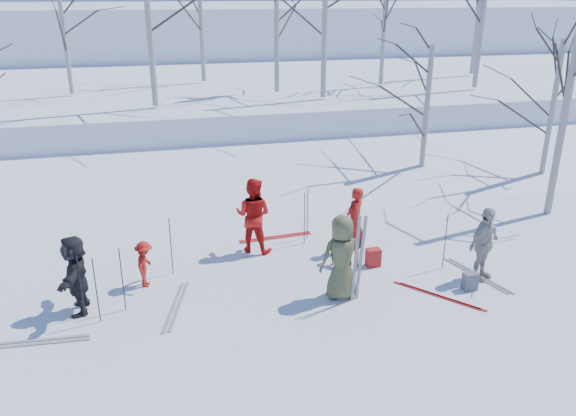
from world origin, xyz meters
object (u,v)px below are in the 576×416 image
object	(u,v)px
skier_red_north	(354,220)
skier_cream_east	(484,244)
backpack_dark	(355,239)
skier_redor_behind	(253,215)
skier_olive_center	(341,257)
dog	(340,255)
skier_red_seated	(145,264)
skier_grey_west	(76,274)
backpack_grey	(470,281)
backpack_red	(373,257)

from	to	relation	value
skier_red_north	skier_cream_east	world-z (taller)	skier_cream_east
backpack_dark	skier_redor_behind	bearing A→B (deg)	171.09
skier_olive_center	dog	size ratio (longest dim) A/B	2.88
skier_red_seated	skier_cream_east	xyz separation A→B (m)	(7.11, -1.45, 0.32)
skier_cream_east	skier_red_north	bearing A→B (deg)	112.72
skier_grey_west	backpack_grey	world-z (taller)	skier_grey_west
dog	skier_redor_behind	bearing A→B (deg)	-81.64
skier_cream_east	skier_grey_west	world-z (taller)	skier_cream_east
skier_redor_behind	skier_grey_west	bearing A→B (deg)	56.98
skier_red_north	skier_grey_west	xyz separation A→B (m)	(-6.19, -1.31, -0.00)
skier_olive_center	skier_cream_east	size ratio (longest dim) A/B	1.08
backpack_red	skier_olive_center	bearing A→B (deg)	-136.33
skier_grey_west	backpack_grey	bearing A→B (deg)	83.99
skier_cream_east	dog	distance (m)	3.13
skier_redor_behind	skier_cream_east	bearing A→B (deg)	-179.09
skier_olive_center	skier_grey_west	distance (m)	5.20
skier_olive_center	backpack_dark	world-z (taller)	skier_olive_center
skier_redor_behind	skier_grey_west	xyz separation A→B (m)	(-3.84, -1.89, -0.12)
skier_red_north	backpack_dark	xyz separation A→B (m)	(0.11, 0.19, -0.60)
skier_red_north	backpack_dark	bearing A→B (deg)	-156.93
skier_olive_center	skier_red_north	xyz separation A→B (m)	(1.04, 2.04, -0.09)
skier_red_seated	skier_cream_east	distance (m)	7.26
skier_redor_behind	skier_red_seated	distance (m)	2.85
skier_red_seated	dog	size ratio (longest dim) A/B	1.65
skier_redor_behind	backpack_grey	xyz separation A→B (m)	(4.05, -3.01, -0.73)
skier_redor_behind	skier_cream_east	size ratio (longest dim) A/B	1.12
skier_red_seated	backpack_grey	bearing A→B (deg)	-92.13
skier_red_seated	skier_grey_west	world-z (taller)	skier_grey_west
skier_red_north	skier_red_seated	bearing A→B (deg)	-29.45
skier_cream_east	backpack_grey	distance (m)	0.90
skier_grey_west	backpack_red	bearing A→B (deg)	95.75
skier_redor_behind	backpack_dark	world-z (taller)	skier_redor_behind
skier_red_seated	backpack_red	bearing A→B (deg)	-80.14
skier_cream_east	skier_olive_center	bearing A→B (deg)	155.63
skier_olive_center	skier_cream_east	distance (m)	3.24
skier_red_north	backpack_red	xyz separation A→B (m)	(0.14, -0.91, -0.59)
backpack_red	backpack_grey	xyz separation A→B (m)	(1.56, -1.53, -0.02)
skier_cream_east	dog	world-z (taller)	skier_cream_east
skier_red_seated	backpack_red	distance (m)	5.08
skier_olive_center	skier_red_seated	distance (m)	4.15
skier_red_north	backpack_red	bearing A→B (deg)	62.67
skier_olive_center	backpack_red	size ratio (longest dim) A/B	4.24
skier_red_seated	backpack_dark	world-z (taller)	skier_red_seated
skier_redor_behind	skier_red_seated	size ratio (longest dim) A/B	1.81
skier_red_north	skier_redor_behind	distance (m)	2.42
skier_red_north	dog	size ratio (longest dim) A/B	2.59
skier_red_seated	skier_cream_east	bearing A→B (deg)	-88.02
skier_grey_west	dog	bearing A→B (deg)	98.06
dog	skier_cream_east	bearing A→B (deg)	109.68
backpack_grey	backpack_dark	world-z (taller)	backpack_dark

